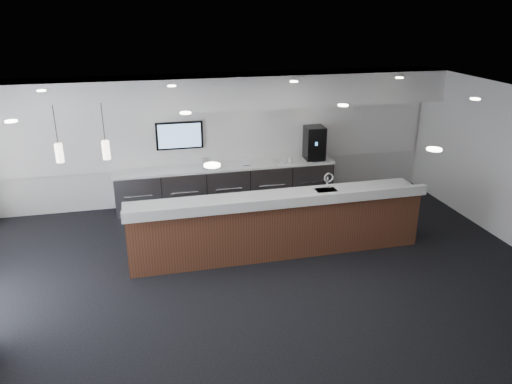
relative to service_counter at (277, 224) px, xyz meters
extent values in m
plane|color=black|center=(-0.49, -1.08, -0.57)|extent=(10.00, 10.00, 0.00)
cube|color=black|center=(-0.49, -1.08, 2.43)|extent=(10.00, 8.00, 0.02)
cube|color=silver|center=(-0.49, 2.92, 0.93)|extent=(10.00, 0.02, 3.00)
cube|color=white|center=(-0.49, 2.47, 2.08)|extent=(10.00, 0.90, 0.70)
cube|color=white|center=(-0.49, 2.89, 1.03)|extent=(9.80, 0.06, 1.40)
cube|color=gray|center=(-0.49, 2.56, -0.12)|extent=(5.00, 0.60, 0.90)
cube|color=white|center=(-0.49, 2.56, 0.35)|extent=(5.06, 0.66, 0.05)
cylinder|color=silver|center=(-2.49, 2.24, -0.08)|extent=(0.60, 0.02, 0.02)
cylinder|color=silver|center=(-1.49, 2.24, -0.08)|extent=(0.60, 0.02, 0.02)
cylinder|color=silver|center=(-0.49, 2.24, -0.08)|extent=(0.60, 0.02, 0.02)
cylinder|color=silver|center=(0.51, 2.24, -0.08)|extent=(0.60, 0.02, 0.02)
cylinder|color=silver|center=(1.51, 2.24, -0.08)|extent=(0.60, 0.02, 0.02)
cube|color=black|center=(-1.49, 2.83, 1.08)|extent=(1.05, 0.07, 0.62)
cube|color=blue|center=(-1.49, 2.79, 1.08)|extent=(0.95, 0.01, 0.54)
cylinder|color=#FCE8C5|center=(-2.89, -0.28, 1.68)|extent=(0.12, 0.12, 0.30)
cylinder|color=#FCE8C5|center=(-3.59, -0.28, 1.68)|extent=(0.12, 0.12, 0.30)
cube|color=#522B1B|center=(0.00, 0.01, -0.05)|extent=(5.44, 0.80, 1.05)
cube|color=white|center=(0.00, 0.01, 0.51)|extent=(5.52, 0.88, 0.06)
cube|color=white|center=(0.00, -0.41, 0.60)|extent=(5.52, 0.16, 0.18)
cylinder|color=silver|center=(1.01, 0.12, 0.68)|extent=(0.04, 0.04, 0.28)
torus|color=silver|center=(1.01, 0.06, 0.82)|extent=(0.19, 0.03, 0.19)
cube|color=black|center=(1.64, 2.62, 0.77)|extent=(0.47, 0.52, 0.78)
cube|color=silver|center=(1.64, 2.35, 0.39)|extent=(0.28, 0.12, 0.02)
cube|color=white|center=(-0.97, 2.49, 0.50)|extent=(0.18, 0.08, 0.25)
cube|color=white|center=(-0.02, 2.47, 0.50)|extent=(0.19, 0.02, 0.25)
imported|color=white|center=(1.01, 2.47, 0.42)|extent=(0.10, 0.10, 0.10)
imported|color=white|center=(0.87, 2.47, 0.42)|extent=(0.14, 0.14, 0.10)
imported|color=white|center=(0.73, 2.47, 0.42)|extent=(0.13, 0.13, 0.10)
imported|color=white|center=(0.59, 2.47, 0.42)|extent=(0.13, 0.13, 0.10)
camera|label=1|loc=(-2.34, -8.15, 3.87)|focal=35.00mm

